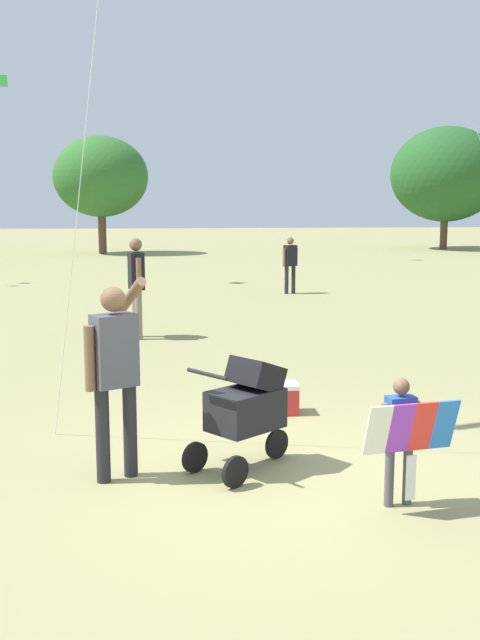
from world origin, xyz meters
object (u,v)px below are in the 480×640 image
Objects in this scene: child_with_butterfly_kite at (402,431)px; stroller at (247,404)px; person_sitting_far at (136,280)px; person_adult_flyer at (114,365)px; person_red_shirt at (290,260)px; cooler_box at (278,398)px.

stroller is (-1.12, 0.98, -0.02)m from child_with_butterfly_kite.
person_sitting_far reaches higher than stroller.
child_with_butterfly_kite is at bearing -41.05° from stroller.
person_adult_flyer is at bearing -89.31° from person_sitting_far.
stroller is (1.16, 0.14, -0.42)m from person_adult_flyer.
person_adult_flyer is 1.24m from stroller.
person_sitting_far is (-3.73, -6.16, 0.18)m from person_red_shirt.
person_adult_flyer is (-2.29, 0.84, 0.40)m from child_with_butterfly_kite.
person_red_shirt is (2.48, 12.91, 0.26)m from stroller.
cooler_box is at bearing -70.22° from person_sitting_far.
cooler_box is at bearing 48.31° from person_adult_flyer.
child_with_butterfly_kite is at bearing -72.97° from person_sitting_far.
person_sitting_far is at bearing -121.18° from person_red_shirt.
person_sitting_far reaches higher than child_with_butterfly_kite.
child_with_butterfly_kite is at bearing -95.59° from person_red_shirt.
person_adult_flyer is at bearing 159.79° from child_with_butterfly_kite.
child_with_butterfly_kite is 1.49m from stroller.
person_red_shirt reaches higher than cooler_box.
person_sitting_far is at bearing 100.44° from stroller.
child_with_butterfly_kite reaches higher than cooler_box.
stroller is 2.30× the size of cooler_box.
child_with_butterfly_kite is 0.71× the size of person_red_shirt.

